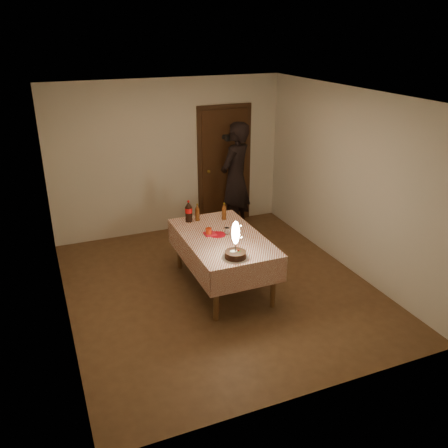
# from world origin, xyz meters

# --- Properties ---
(ground) EXTENTS (4.00, 4.50, 0.01)m
(ground) POSITION_xyz_m (0.00, 0.00, 0.00)
(ground) COLOR brown
(ground) RESTS_ON ground
(room_shell) EXTENTS (4.04, 4.54, 2.62)m
(room_shell) POSITION_xyz_m (0.03, 0.08, 1.65)
(room_shell) COLOR beige
(room_shell) RESTS_ON ground
(dining_table) EXTENTS (1.02, 1.72, 0.75)m
(dining_table) POSITION_xyz_m (0.07, 0.03, 0.65)
(dining_table) COLOR brown
(dining_table) RESTS_ON ground
(birthday_cake) EXTENTS (0.33, 0.33, 0.48)m
(birthday_cake) POSITION_xyz_m (-0.03, -0.62, 0.88)
(birthday_cake) COLOR white
(birthday_cake) RESTS_ON dining_table
(red_plate) EXTENTS (0.22, 0.22, 0.01)m
(red_plate) POSITION_xyz_m (0.02, 0.10, 0.76)
(red_plate) COLOR red
(red_plate) RESTS_ON dining_table
(red_cup) EXTENTS (0.08, 0.08, 0.10)m
(red_cup) POSITION_xyz_m (-0.09, 0.14, 0.80)
(red_cup) COLOR #B4280C
(red_cup) RESTS_ON dining_table
(clear_cup) EXTENTS (0.07, 0.07, 0.09)m
(clear_cup) POSITION_xyz_m (0.15, 0.08, 0.80)
(clear_cup) COLOR white
(clear_cup) RESTS_ON dining_table
(napkin_stack) EXTENTS (0.15, 0.15, 0.02)m
(napkin_stack) POSITION_xyz_m (-0.07, 0.15, 0.76)
(napkin_stack) COLOR red
(napkin_stack) RESTS_ON dining_table
(cola_bottle) EXTENTS (0.10, 0.10, 0.32)m
(cola_bottle) POSITION_xyz_m (-0.18, 0.70, 0.91)
(cola_bottle) COLOR black
(cola_bottle) RESTS_ON dining_table
(amber_bottle_left) EXTENTS (0.06, 0.06, 0.26)m
(amber_bottle_left) POSITION_xyz_m (-0.06, 0.69, 0.87)
(amber_bottle_left) COLOR #562B0E
(amber_bottle_left) RESTS_ON dining_table
(amber_bottle_right) EXTENTS (0.06, 0.06, 0.26)m
(amber_bottle_right) POSITION_xyz_m (0.31, 0.58, 0.87)
(amber_bottle_right) COLOR #562B0E
(amber_bottle_right) RESTS_ON dining_table
(photographer) EXTENTS (0.84, 0.78, 1.93)m
(photographer) POSITION_xyz_m (0.99, 1.72, 0.96)
(photographer) COLOR black
(photographer) RESTS_ON ground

